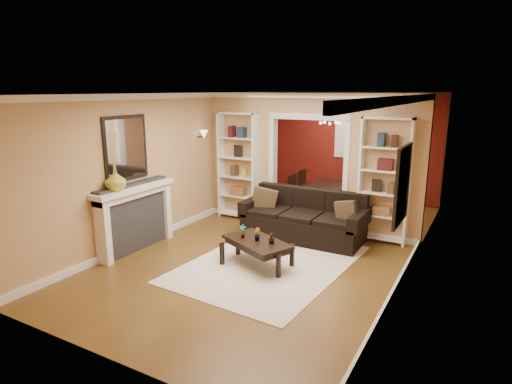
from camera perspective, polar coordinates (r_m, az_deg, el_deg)
The scene contains 30 objects.
floor at distance 7.94m, azimuth 3.43°, elevation -6.91°, with size 8.00×8.00×0.00m, color brown.
ceiling at distance 7.44m, azimuth 3.73°, elevation 12.97°, with size 8.00×8.00×0.00m, color white.
wall_back at distance 11.27m, azimuth 12.45°, elevation 6.00°, with size 8.00×8.00×0.00m, color tan.
wall_front at distance 4.43m, azimuth -19.54°, elevation -5.99°, with size 8.00×8.00×0.00m, color tan.
wall_left at distance 8.76m, azimuth -9.84°, elevation 4.02°, with size 8.00×8.00×0.00m, color tan.
wall_right at distance 6.93m, azimuth 20.60°, elevation 0.83°, with size 8.00×8.00×0.00m, color tan.
partition_wall at distance 8.66m, azimuth 7.02°, elevation 4.00°, with size 4.50×0.15×2.70m, color tan.
red_back_panel at distance 11.25m, azimuth 12.40°, elevation 5.83°, with size 4.44×0.04×2.64m, color maroon.
dining_window at distance 11.18m, azimuth 12.40°, elevation 6.97°, with size 0.78×0.03×0.98m, color #8CA5CC.
area_rug at distance 7.07m, azimuth 1.82°, elevation -9.50°, with size 2.28×3.19×0.01m, color beige.
sofa at distance 8.10m, azimuth 6.32°, elevation -3.16°, with size 2.32×1.00×0.91m, color black.
pillow_left at distance 8.36m, azimuth 1.10°, elevation -0.97°, with size 0.47×0.13×0.47m, color brown.
pillow_right at distance 7.76m, azimuth 11.91°, elevation -2.73°, with size 0.38×0.11×0.38m, color brown.
coffee_table at distance 6.92m, azimuth 0.12°, elevation -8.14°, with size 1.13×0.61×0.43m, color black.
plant_left at distance 6.93m, azimuth -1.80°, elevation -5.26°, with size 0.11×0.08×0.22m, color #336626.
plant_center at distance 6.81m, azimuth 0.12°, elevation -5.66°, with size 0.11×0.09×0.20m, color #336626.
plant_right at distance 6.69m, azimuth 2.11°, elevation -6.11°, with size 0.10×0.10×0.18m, color #336626.
bookshelf_left at distance 9.23m, azimuth -2.37°, elevation 3.43°, with size 0.90×0.30×2.30m, color white.
bookshelf_right at distance 8.08m, azimuth 16.74°, elevation 1.40°, with size 0.90×0.30×2.30m, color white.
fireplace at distance 7.74m, azimuth -15.64°, elevation -3.40°, with size 0.32×1.70×1.16m, color white.
vase at distance 7.29m, azimuth -18.23°, elevation 1.50°, with size 0.33×0.33×0.35m, color #A7A936.
mirror at distance 7.59m, azimuth -16.98°, elevation 5.61°, with size 0.03×0.95×1.10m, color silver.
wall_sconce at distance 9.07m, azimuth -7.28°, elevation 7.49°, with size 0.18×0.18×0.22m, color #FFE0A5.
framed_art at distance 5.93m, azimuth 18.86°, elevation 0.92°, with size 0.04×0.85×1.05m, color black.
dining_table at distance 10.30m, azimuth 9.45°, elevation -0.66°, with size 0.87×1.56×0.55m, color black.
dining_chair_nw at distance 10.19m, azimuth 5.99°, elevation 0.12°, with size 0.41×0.41×0.83m, color black.
dining_chair_ne at distance 9.81m, azimuth 11.91°, elevation -0.36°, with size 0.46×0.46×0.92m, color black.
dining_chair_sw at distance 10.73m, azimuth 7.26°, elevation 0.80°, with size 0.42×0.42×0.84m, color black.
dining_chair_se at distance 10.38m, azimuth 12.89°, elevation 0.11°, with size 0.41×0.41×0.84m, color black.
chandelier at distance 9.97m, azimuth 10.44°, elevation 9.02°, with size 0.50×0.50×0.30m, color #342018.
Camera 1 is at (3.20, -6.72, 2.77)m, focal length 30.00 mm.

